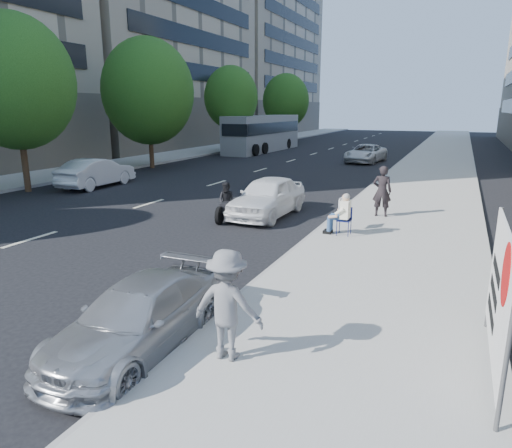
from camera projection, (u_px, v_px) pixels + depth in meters
The scene contains 18 objects.
ground at pixel (168, 297), 9.86m from camera, with size 160.00×160.00×0.00m, color black.
near_sidewalk at pixel (429, 179), 25.98m from camera, with size 5.00×120.00×0.15m, color #9E9D94.
far_sidewalk at pixel (135, 162), 34.15m from camera, with size 4.50×120.00×0.15m, color #9E9D94.
far_bldg_north at pixel (230, 44), 73.12m from camera, with size 22.00×28.00×28.00m, color tan.
tree_far_b at pixel (15, 82), 21.08m from camera, with size 5.40×5.40×8.24m.
tree_far_c at pixel (148, 92), 29.96m from camera, with size 6.00×6.00×8.47m.
tree_far_d at pixel (231, 98), 40.62m from camera, with size 4.80×4.80×7.65m.
tree_far_e at pixel (286, 101), 53.04m from camera, with size 5.40×5.40×7.89m.
seated_protester at pixel (341, 212), 14.06m from camera, with size 0.83×1.12×1.31m.
jogger at pixel (228, 305), 7.02m from camera, with size 1.14×0.66×1.77m, color slate.
pedestrian_woman at pixel (382, 191), 16.42m from camera, with size 0.67×0.44×1.84m, color black.
protest_banner at pixel (499, 292), 6.58m from camera, with size 0.08×3.06×2.20m.
parked_sedan at pixel (138, 317), 7.64m from camera, with size 1.59×3.91×1.14m, color #9B9DA1.
white_sedan_near at pixel (267, 197), 17.14m from camera, with size 1.76×4.37×1.49m, color white.
white_sedan_mid at pixel (97, 173), 23.56m from camera, with size 1.56×4.46×1.47m, color silver.
white_sedan_far at pixel (366, 153), 34.26m from camera, with size 2.22×4.81×1.34m, color silver.
motorcycle at pixel (228, 203), 16.44m from camera, with size 0.76×2.05×1.42m.
bus at pixel (263, 134), 43.09m from camera, with size 2.93×12.12×3.30m.
Camera 1 is at (5.46, -7.60, 3.97)m, focal length 32.00 mm.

